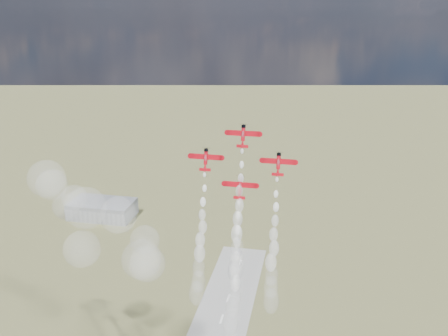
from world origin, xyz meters
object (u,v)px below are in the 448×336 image
plane_slot (240,187)px  plane_right (278,164)px  hangar (102,209)px  plane_left (206,159)px  plane_lead (243,136)px

plane_slot → plane_right: bearing=11.8°
hangar → plane_left: plane_left is taller
hangar → plane_left: bearing=-53.5°
plane_left → plane_slot: 15.08m
plane_lead → plane_slot: bearing=-90.0°
plane_lead → plane_right: bearing=-11.8°
plane_lead → plane_left: bearing=-168.2°
plane_lead → plane_left: size_ratio=1.00×
plane_right → plane_slot: plane_right is taller
plane_left → hangar: bearing=126.5°
hangar → plane_right: (152.13, -172.01, 104.84)m
hangar → plane_lead: size_ratio=4.53×
plane_right → plane_lead: bearing=168.2°
plane_left → plane_slot: bearing=-11.8°
plane_left → plane_right: same height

